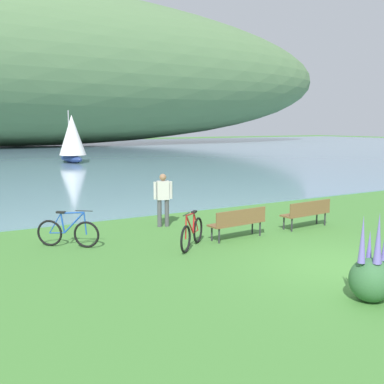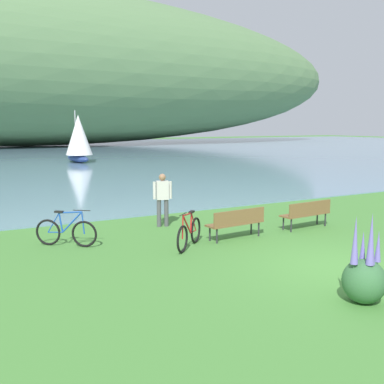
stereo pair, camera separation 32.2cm
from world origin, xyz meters
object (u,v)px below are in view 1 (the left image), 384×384
at_px(park_bench_near_camera, 238,221).
at_px(sailboat_nearest_to_shore, 72,138).
at_px(park_bench_further_along, 307,212).
at_px(bicycle_leaning_near_bench, 68,232).
at_px(person_at_shoreline, 163,197).
at_px(bicycle_beside_path, 192,233).

distance_m(park_bench_near_camera, sailboat_nearest_to_shore, 28.51).
bearing_deg(park_bench_further_along, sailboat_nearest_to_shore, 89.64).
relative_size(bicycle_leaning_near_bench, sailboat_nearest_to_shore, 0.32).
height_order(park_bench_near_camera, person_at_shoreline, person_at_shoreline).
distance_m(bicycle_leaning_near_bench, sailboat_nearest_to_shore, 27.81).
bearing_deg(bicycle_beside_path, park_bench_near_camera, 5.92).
relative_size(person_at_shoreline, sailboat_nearest_to_shore, 0.38).
distance_m(park_bench_near_camera, bicycle_beside_path, 1.64).
bearing_deg(person_at_shoreline, bicycle_leaning_near_bench, -163.83).
height_order(bicycle_leaning_near_bench, bicycle_beside_path, same).
bearing_deg(bicycle_leaning_near_bench, park_bench_near_camera, -19.15).
distance_m(park_bench_near_camera, bicycle_leaning_near_bench, 4.73).
xyz_separation_m(park_bench_near_camera, bicycle_leaning_near_bench, (-4.47, 1.55, -0.12)).
height_order(bicycle_beside_path, person_at_shoreline, person_at_shoreline).
distance_m(bicycle_leaning_near_bench, person_at_shoreline, 3.49).
distance_m(park_bench_further_along, person_at_shoreline, 4.60).
xyz_separation_m(bicycle_leaning_near_bench, sailboat_nearest_to_shore, (7.35, 26.77, 1.73)).
xyz_separation_m(park_bench_further_along, sailboat_nearest_to_shore, (0.18, 28.26, 1.61)).
relative_size(park_bench_further_along, person_at_shoreline, 1.07).
relative_size(bicycle_beside_path, sailboat_nearest_to_shore, 0.30).
bearing_deg(sailboat_nearest_to_shore, bicycle_leaning_near_bench, -105.35).
xyz_separation_m(park_bench_further_along, bicycle_leaning_near_bench, (-7.17, 1.49, -0.12)).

